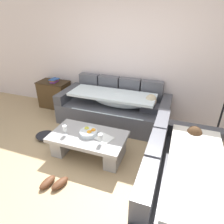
{
  "coord_description": "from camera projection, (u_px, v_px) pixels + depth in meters",
  "views": [
    {
      "loc": [
        1.09,
        -1.81,
        2.13
      ],
      "look_at": [
        0.05,
        1.04,
        0.55
      ],
      "focal_mm": 31.2,
      "sensor_mm": 36.0,
      "label": 1
    }
  ],
  "objects": [
    {
      "name": "ground_plane",
      "position": [
        84.0,
        176.0,
        2.82
      ],
      "size": [
        14.0,
        14.0,
        0.0
      ],
      "primitive_type": "plane",
      "color": "tan"
    },
    {
      "name": "back_wall",
      "position": [
        128.0,
        53.0,
        3.99
      ],
      "size": [
        9.0,
        0.1,
        2.7
      ],
      "primitive_type": "cube",
      "color": "silver",
      "rests_on": "ground_plane"
    },
    {
      "name": "couch_along_wall",
      "position": [
        115.0,
        108.0,
        4.04
      ],
      "size": [
        2.24,
        0.92,
        0.88
      ],
      "color": "#52535A",
      "rests_on": "ground_plane"
    },
    {
      "name": "couch_near_window",
      "position": [
        183.0,
        184.0,
        2.26
      ],
      "size": [
        0.92,
        2.03,
        0.88
      ],
      "rotation": [
        0.0,
        0.0,
        1.57
      ],
      "color": "#52535A",
      "rests_on": "ground_plane"
    },
    {
      "name": "coffee_table",
      "position": [
        89.0,
        142.0,
        3.15
      ],
      "size": [
        1.2,
        0.68,
        0.38
      ],
      "color": "#A29F9E",
      "rests_on": "ground_plane"
    },
    {
      "name": "fruit_bowl",
      "position": [
        89.0,
        132.0,
        3.07
      ],
      "size": [
        0.28,
        0.28,
        0.1
      ],
      "color": "silver",
      "rests_on": "coffee_table"
    },
    {
      "name": "wine_glass_near_left",
      "position": [
        65.0,
        129.0,
        3.03
      ],
      "size": [
        0.07,
        0.07,
        0.17
      ],
      "color": "silver",
      "rests_on": "coffee_table"
    },
    {
      "name": "wine_glass_near_right",
      "position": [
        100.0,
        137.0,
        2.83
      ],
      "size": [
        0.07,
        0.07,
        0.17
      ],
      "color": "silver",
      "rests_on": "coffee_table"
    },
    {
      "name": "open_magazine",
      "position": [
        103.0,
        138.0,
        3.0
      ],
      "size": [
        0.33,
        0.29,
        0.01
      ],
      "primitive_type": "cube",
      "rotation": [
        0.0,
        0.0,
        -0.32
      ],
      "color": "white",
      "rests_on": "coffee_table"
    },
    {
      "name": "side_cabinet",
      "position": [
        55.0,
        94.0,
        4.74
      ],
      "size": [
        0.72,
        0.44,
        0.64
      ],
      "color": "#4A331B",
      "rests_on": "ground_plane"
    },
    {
      "name": "book_stack_on_cabinet",
      "position": [
        54.0,
        80.0,
        4.55
      ],
      "size": [
        0.18,
        0.23,
        0.08
      ],
      "color": "#72337F",
      "rests_on": "side_cabinet"
    },
    {
      "name": "pair_of_shoes",
      "position": [
        54.0,
        183.0,
        2.65
      ],
      "size": [
        0.35,
        0.33,
        0.09
      ],
      "color": "#59331E",
      "rests_on": "ground_plane"
    },
    {
      "name": "crumpled_garment",
      "position": [
        46.0,
        136.0,
        3.62
      ],
      "size": [
        0.44,
        0.37,
        0.12
      ],
      "primitive_type": "ellipsoid",
      "rotation": [
        0.0,
        0.0,
        0.13
      ],
      "color": "#232328",
      "rests_on": "ground_plane"
    }
  ]
}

